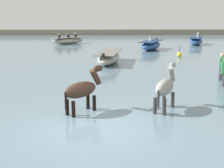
{
  "coord_description": "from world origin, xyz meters",
  "views": [
    {
      "loc": [
        0.39,
        -7.66,
        3.37
      ],
      "look_at": [
        0.62,
        3.11,
        0.84
      ],
      "focal_mm": 47.46,
      "sensor_mm": 36.0,
      "label": 1
    }
  ],
  "objects_px": {
    "boat_mid_channel": "(196,41)",
    "boat_near_starboard": "(109,57)",
    "horse_trailing_dark_bay": "(82,91)",
    "channel_buoy": "(179,54)",
    "boat_distant_west": "(68,41)",
    "person_wading_close": "(221,69)",
    "boat_far_offshore": "(151,45)",
    "horse_lead_grey": "(165,88)"
  },
  "relations": [
    {
      "from": "boat_near_starboard",
      "to": "channel_buoy",
      "type": "distance_m",
      "value": 5.87
    },
    {
      "from": "boat_far_offshore",
      "to": "person_wading_close",
      "type": "height_order",
      "value": "person_wading_close"
    },
    {
      "from": "person_wading_close",
      "to": "channel_buoy",
      "type": "distance_m",
      "value": 7.94
    },
    {
      "from": "boat_distant_west",
      "to": "person_wading_close",
      "type": "bearing_deg",
      "value": -62.58
    },
    {
      "from": "boat_mid_channel",
      "to": "person_wading_close",
      "type": "distance_m",
      "value": 17.64
    },
    {
      "from": "boat_mid_channel",
      "to": "channel_buoy",
      "type": "bearing_deg",
      "value": -113.39
    },
    {
      "from": "boat_far_offshore",
      "to": "boat_near_starboard",
      "type": "xyz_separation_m",
      "value": [
        -3.8,
        -7.38,
        -0.03
      ]
    },
    {
      "from": "channel_buoy",
      "to": "boat_mid_channel",
      "type": "bearing_deg",
      "value": 66.61
    },
    {
      "from": "channel_buoy",
      "to": "horse_lead_grey",
      "type": "bearing_deg",
      "value": -105.79
    },
    {
      "from": "horse_trailing_dark_bay",
      "to": "boat_distant_west",
      "type": "distance_m",
      "value": 23.08
    },
    {
      "from": "boat_distant_west",
      "to": "boat_near_starboard",
      "type": "relative_size",
      "value": 0.85
    },
    {
      "from": "boat_mid_channel",
      "to": "horse_trailing_dark_bay",
      "type": "bearing_deg",
      "value": -114.96
    },
    {
      "from": "horse_trailing_dark_bay",
      "to": "person_wading_close",
      "type": "xyz_separation_m",
      "value": [
        6.17,
        4.6,
        -0.18
      ]
    },
    {
      "from": "boat_distant_west",
      "to": "channel_buoy",
      "type": "height_order",
      "value": "boat_distant_west"
    },
    {
      "from": "boat_mid_channel",
      "to": "channel_buoy",
      "type": "distance_m",
      "value": 10.08
    },
    {
      "from": "horse_trailing_dark_bay",
      "to": "channel_buoy",
      "type": "height_order",
      "value": "horse_trailing_dark_bay"
    },
    {
      "from": "boat_far_offshore",
      "to": "person_wading_close",
      "type": "bearing_deg",
      "value": -83.52
    },
    {
      "from": "horse_lead_grey",
      "to": "boat_distant_west",
      "type": "xyz_separation_m",
      "value": [
        -5.95,
        22.64,
        -0.38
      ]
    },
    {
      "from": "boat_mid_channel",
      "to": "boat_near_starboard",
      "type": "xyz_separation_m",
      "value": [
        -9.2,
        -11.97,
        -0.01
      ]
    },
    {
      "from": "horse_trailing_dark_bay",
      "to": "person_wading_close",
      "type": "distance_m",
      "value": 7.7
    },
    {
      "from": "horse_lead_grey",
      "to": "boat_far_offshore",
      "type": "bearing_deg",
      "value": 83.0
    },
    {
      "from": "horse_lead_grey",
      "to": "boat_mid_channel",
      "type": "relative_size",
      "value": 0.48
    },
    {
      "from": "boat_mid_channel",
      "to": "boat_near_starboard",
      "type": "relative_size",
      "value": 0.89
    },
    {
      "from": "person_wading_close",
      "to": "channel_buoy",
      "type": "relative_size",
      "value": 1.92
    },
    {
      "from": "horse_lead_grey",
      "to": "boat_far_offshore",
      "type": "relative_size",
      "value": 0.46
    },
    {
      "from": "horse_lead_grey",
      "to": "channel_buoy",
      "type": "relative_size",
      "value": 2.13
    },
    {
      "from": "horse_trailing_dark_bay",
      "to": "channel_buoy",
      "type": "distance_m",
      "value": 13.96
    },
    {
      "from": "horse_lead_grey",
      "to": "boat_distant_west",
      "type": "height_order",
      "value": "horse_lead_grey"
    },
    {
      "from": "horse_lead_grey",
      "to": "boat_far_offshore",
      "type": "height_order",
      "value": "horse_lead_grey"
    },
    {
      "from": "boat_far_offshore",
      "to": "boat_mid_channel",
      "type": "bearing_deg",
      "value": 40.37
    },
    {
      "from": "horse_lead_grey",
      "to": "boat_distant_west",
      "type": "distance_m",
      "value": 23.42
    },
    {
      "from": "boat_far_offshore",
      "to": "boat_near_starboard",
      "type": "distance_m",
      "value": 8.3
    },
    {
      "from": "horse_trailing_dark_bay",
      "to": "channel_buoy",
      "type": "xyz_separation_m",
      "value": [
        6.14,
        12.53,
        -0.51
      ]
    },
    {
      "from": "boat_far_offshore",
      "to": "boat_near_starboard",
      "type": "height_order",
      "value": "boat_far_offshore"
    },
    {
      "from": "boat_mid_channel",
      "to": "boat_far_offshore",
      "type": "bearing_deg",
      "value": -139.63
    },
    {
      "from": "horse_lead_grey",
      "to": "person_wading_close",
      "type": "xyz_separation_m",
      "value": [
        3.52,
        4.4,
        -0.2
      ]
    },
    {
      "from": "horse_trailing_dark_bay",
      "to": "boat_distant_west",
      "type": "bearing_deg",
      "value": 98.21
    },
    {
      "from": "horse_lead_grey",
      "to": "horse_trailing_dark_bay",
      "type": "xyz_separation_m",
      "value": [
        -2.65,
        -0.2,
        -0.02
      ]
    },
    {
      "from": "boat_mid_channel",
      "to": "person_wading_close",
      "type": "bearing_deg",
      "value": -103.01
    },
    {
      "from": "boat_distant_west",
      "to": "channel_buoy",
      "type": "xyz_separation_m",
      "value": [
        9.44,
        -10.32,
        -0.15
      ]
    },
    {
      "from": "boat_mid_channel",
      "to": "channel_buoy",
      "type": "xyz_separation_m",
      "value": [
        -4.0,
        -9.25,
        -0.18
      ]
    },
    {
      "from": "horse_lead_grey",
      "to": "boat_far_offshore",
      "type": "distance_m",
      "value": 17.12
    }
  ]
}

